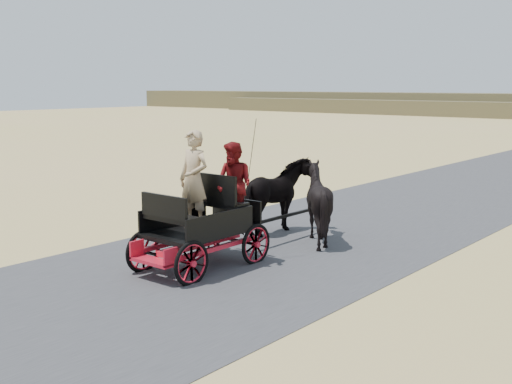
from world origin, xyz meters
The scene contains 8 objects.
ground centered at (0.00, 0.00, 0.00)m, with size 140.00×140.00×0.00m, color tan.
road centered at (0.00, 0.00, 0.01)m, with size 6.00×140.00×0.01m, color #38383A.
ridge_near centered at (-30.00, 58.00, 0.80)m, with size 40.00×4.00×1.60m, color brown.
carriage centered at (-0.22, 0.13, 0.36)m, with size 1.30×2.40×0.72m, color black, non-canonical shape.
horse_left centered at (-0.77, 3.13, 0.85)m, with size 0.91×2.01×1.70m, color black.
horse_right centered at (0.33, 3.13, 0.85)m, with size 1.37×1.54×1.70m, color black.
driver_man centered at (-0.42, 0.18, 1.62)m, with size 0.66×0.43×1.80m, color tan.
passenger_woman centered at (0.08, 0.73, 1.51)m, with size 0.77×0.60×1.58m, color #660C0F.
Camera 1 is at (7.90, -8.07, 3.34)m, focal length 45.00 mm.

